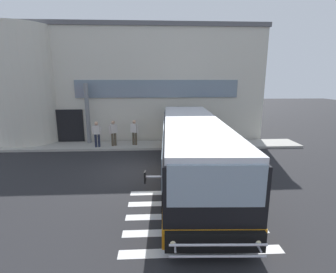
% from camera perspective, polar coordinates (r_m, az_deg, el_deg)
% --- Properties ---
extents(ground_plane, '(80.00, 90.00, 0.02)m').
position_cam_1_polar(ground_plane, '(12.63, -6.57, -8.00)').
color(ground_plane, '#232326').
rests_on(ground_plane, ground).
extents(bay_paint_stripes, '(4.40, 3.96, 0.01)m').
position_cam_1_polar(bay_paint_stripes, '(8.88, 5.36, -17.44)').
color(bay_paint_stripes, silver).
rests_on(bay_paint_stripes, ground).
extents(terminal_building, '(19.04, 13.80, 8.18)m').
position_cam_1_polar(terminal_building, '(23.36, -6.82, 11.89)').
color(terminal_building, beige).
rests_on(terminal_building, ground).
extents(boarding_curb, '(21.24, 2.00, 0.15)m').
position_cam_1_polar(boarding_curb, '(17.17, -5.64, -1.99)').
color(boarding_curb, '#9E9B93').
rests_on(boarding_curb, ground).
extents(entry_support_column, '(0.28, 0.28, 4.04)m').
position_cam_1_polar(entry_support_column, '(17.91, -17.74, 4.92)').
color(entry_support_column, slate).
rests_on(entry_support_column, boarding_curb).
extents(bus_main_foreground, '(3.52, 11.74, 2.70)m').
position_cam_1_polar(bus_main_foreground, '(11.51, 5.50, -3.01)').
color(bus_main_foreground, black).
rests_on(bus_main_foreground, ground).
extents(passenger_near_column, '(0.59, 0.26, 1.68)m').
position_cam_1_polar(passenger_near_column, '(16.81, -15.80, 0.77)').
color(passenger_near_column, '#1E2338').
rests_on(passenger_near_column, boarding_curb).
extents(passenger_by_doorway, '(0.52, 0.50, 1.68)m').
position_cam_1_polar(passenger_by_doorway, '(16.90, -12.29, 1.16)').
color(passenger_by_doorway, '#4C4233').
rests_on(passenger_by_doorway, boarding_curb).
extents(passenger_at_curb_edge, '(0.54, 0.36, 1.68)m').
position_cam_1_polar(passenger_at_curb_edge, '(16.86, -7.62, 1.19)').
color(passenger_at_curb_edge, '#4C4233').
rests_on(passenger_at_curb_edge, boarding_curb).
extents(safety_bollard_yellow, '(0.18, 0.18, 0.90)m').
position_cam_1_polar(safety_bollard_yellow, '(16.04, 4.98, -1.66)').
color(safety_bollard_yellow, yellow).
rests_on(safety_bollard_yellow, ground).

